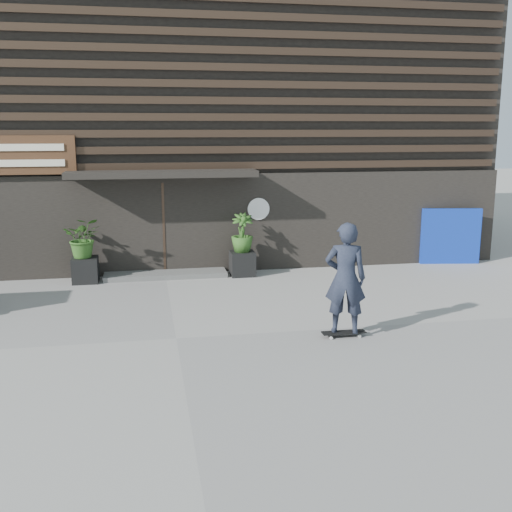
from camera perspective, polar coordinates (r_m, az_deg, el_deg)
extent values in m
plane|color=gray|center=(10.85, -7.50, -7.68)|extent=(80.00, 80.00, 0.00)
cube|color=#50504E|center=(15.25, -8.48, -1.70)|extent=(3.00, 0.80, 0.12)
cube|color=black|center=(15.06, -15.72, -1.26)|extent=(0.60, 0.60, 0.60)
imported|color=#2D591E|center=(14.90, -15.89, 1.66)|extent=(0.86, 0.75, 0.96)
cube|color=black|center=(15.18, -1.29, -0.71)|extent=(0.60, 0.60, 0.60)
imported|color=#2D591E|center=(15.02, -1.31, 2.20)|extent=(0.54, 0.54, 0.96)
cube|color=#0B279A|center=(17.23, 17.79, 1.78)|extent=(1.60, 0.37, 1.50)
cube|color=black|center=(20.22, -9.45, 12.86)|extent=(18.00, 10.00, 8.00)
cube|color=black|center=(15.35, -8.67, 2.91)|extent=(18.00, 0.12, 2.50)
cube|color=#38281E|center=(15.13, -8.83, 8.31)|extent=(17.60, 0.08, 0.18)
cube|color=#38281E|center=(15.11, -8.88, 9.79)|extent=(17.60, 0.08, 0.18)
cube|color=#38281E|center=(15.10, -8.93, 11.28)|extent=(17.60, 0.08, 0.18)
cube|color=#38281E|center=(15.10, -8.98, 12.77)|extent=(17.60, 0.08, 0.18)
cube|color=#38281E|center=(15.12, -9.03, 14.25)|extent=(17.60, 0.08, 0.18)
cube|color=#38281E|center=(15.14, -9.08, 15.74)|extent=(17.60, 0.08, 0.18)
cube|color=#38281E|center=(15.17, -9.13, 17.21)|extent=(17.60, 0.08, 0.18)
cube|color=#38281E|center=(15.21, -9.18, 18.68)|extent=(17.60, 0.08, 0.18)
cube|color=#38281E|center=(15.26, -9.23, 20.15)|extent=(17.60, 0.08, 0.18)
cube|color=#38281E|center=(15.33, -9.28, 21.60)|extent=(17.60, 0.08, 0.18)
cube|color=black|center=(14.76, -8.76, 7.64)|extent=(4.50, 1.00, 0.15)
cube|color=black|center=(15.52, -8.68, 2.64)|extent=(2.40, 0.30, 2.30)
cube|color=#38281E|center=(15.34, -8.65, 2.53)|extent=(0.06, 0.10, 2.30)
cube|color=#472B19|center=(15.27, -21.08, 8.82)|extent=(2.40, 0.10, 0.90)
cube|color=beige|center=(15.20, -21.18, 9.48)|extent=(1.90, 0.02, 0.16)
cube|color=beige|center=(15.21, -21.08, 8.13)|extent=(1.90, 0.02, 0.16)
cylinder|color=white|center=(15.48, 0.24, 4.44)|extent=(0.56, 0.03, 0.56)
cube|color=black|center=(10.92, 8.23, -7.10)|extent=(0.78, 0.20, 0.02)
cylinder|color=beige|center=(10.77, 7.07, -7.66)|extent=(0.06, 0.03, 0.06)
cylinder|color=beige|center=(10.95, 6.75, -7.31)|extent=(0.06, 0.03, 0.06)
cylinder|color=#A6A7A2|center=(10.93, 9.69, -7.44)|extent=(0.06, 0.03, 0.06)
cylinder|color=beige|center=(11.11, 9.33, -7.11)|extent=(0.06, 0.03, 0.06)
imported|color=#1A1F2E|center=(10.64, 8.39, -2.06)|extent=(0.82, 0.65, 1.96)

